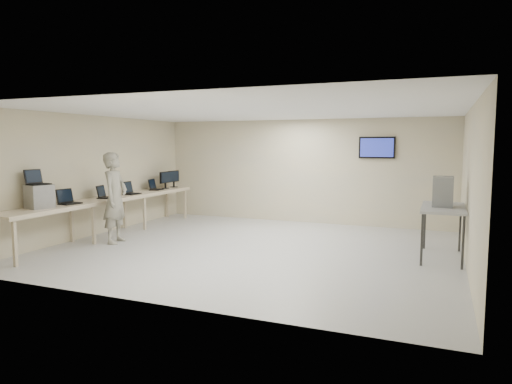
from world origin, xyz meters
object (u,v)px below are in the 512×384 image
at_px(equipment_box, 39,197).
at_px(soldier, 115,198).
at_px(workbench, 110,201).
at_px(side_table, 443,210).

relative_size(equipment_box, soldier, 0.23).
bearing_deg(workbench, side_table, 4.92).
relative_size(workbench, equipment_box, 13.18).
height_order(equipment_box, side_table, equipment_box).
distance_m(equipment_box, side_table, 7.70).
height_order(workbench, side_table, side_table).
xyz_separation_m(workbench, side_table, (7.19, 0.62, 0.08)).
distance_m(workbench, soldier, 0.87).
bearing_deg(equipment_box, workbench, 101.65).
bearing_deg(soldier, equipment_box, 141.39).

